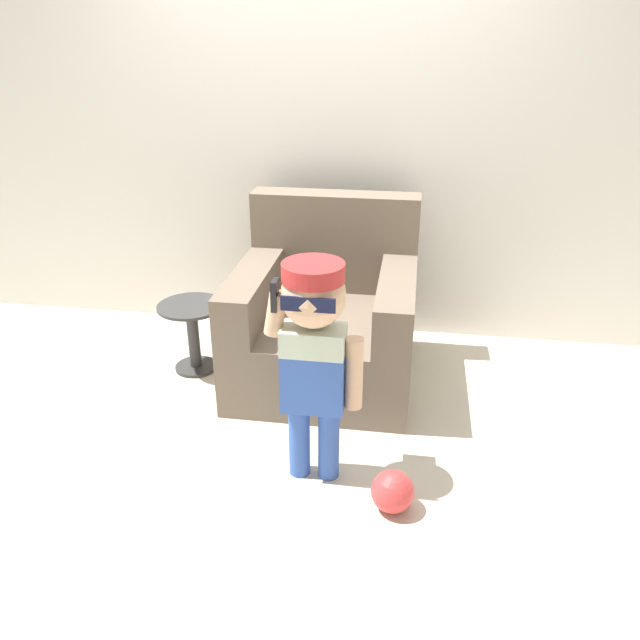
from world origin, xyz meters
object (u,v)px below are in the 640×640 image
(side_table, at_px, (193,330))
(person_child, at_px, (314,341))
(toy_ball, at_px, (393,491))
(armchair, at_px, (326,319))

(side_table, bearing_deg, person_child, -44.73)
(person_child, xyz_separation_m, toy_ball, (0.37, -0.18, -0.60))
(person_child, bearing_deg, toy_ball, -26.17)
(armchair, xyz_separation_m, side_table, (-0.79, -0.09, -0.09))
(armchair, relative_size, toy_ball, 5.56)
(side_table, xyz_separation_m, toy_ball, (1.25, -1.05, -0.16))
(armchair, relative_size, person_child, 1.00)
(side_table, height_order, toy_ball, side_table)
(armchair, relative_size, side_table, 2.46)
(person_child, xyz_separation_m, side_table, (-0.88, 0.87, -0.44))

